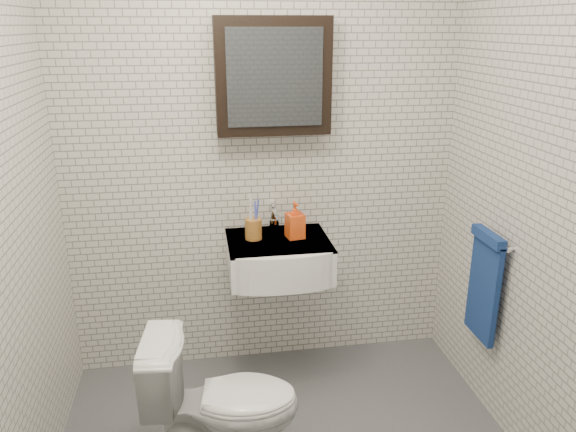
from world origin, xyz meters
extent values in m
cube|color=silver|center=(0.00, 1.00, 1.25)|extent=(2.20, 0.02, 2.50)
cube|color=silver|center=(0.00, -1.00, 1.25)|extent=(2.20, 0.02, 2.50)
cube|color=silver|center=(1.10, 0.00, 1.25)|extent=(0.02, 2.00, 2.50)
cube|color=white|center=(0.05, 0.78, 0.75)|extent=(0.55, 0.45, 0.20)
cylinder|color=silver|center=(0.05, 0.80, 0.84)|extent=(0.31, 0.31, 0.02)
cylinder|color=silver|center=(0.05, 0.80, 0.85)|extent=(0.04, 0.04, 0.01)
cube|color=white|center=(0.05, 0.78, 0.84)|extent=(0.55, 0.45, 0.01)
cylinder|color=silver|center=(0.05, 0.94, 0.88)|extent=(0.06, 0.06, 0.06)
cylinder|color=silver|center=(0.05, 0.94, 0.94)|extent=(0.03, 0.03, 0.08)
cylinder|color=silver|center=(0.05, 0.88, 0.97)|extent=(0.02, 0.12, 0.02)
cube|color=silver|center=(0.05, 0.97, 0.99)|extent=(0.02, 0.09, 0.01)
cube|color=black|center=(0.05, 0.93, 1.70)|extent=(0.60, 0.14, 0.60)
cube|color=#3F444C|center=(0.05, 0.85, 1.70)|extent=(0.49, 0.01, 0.49)
cylinder|color=silver|center=(1.06, 0.35, 0.95)|extent=(0.02, 0.30, 0.02)
cylinder|color=silver|center=(1.08, 0.48, 0.95)|extent=(0.04, 0.02, 0.02)
cylinder|color=silver|center=(1.08, 0.22, 0.95)|extent=(0.04, 0.02, 0.02)
cube|color=navy|center=(1.05, 0.35, 0.68)|extent=(0.03, 0.26, 0.54)
cube|color=navy|center=(1.04, 0.35, 0.96)|extent=(0.05, 0.26, 0.05)
cylinder|color=#9F6527|center=(-0.08, 0.81, 0.91)|extent=(0.11, 0.11, 0.11)
cylinder|color=white|center=(-0.10, 0.80, 0.98)|extent=(0.02, 0.03, 0.22)
cylinder|color=#4251D4|center=(-0.07, 0.80, 0.97)|extent=(0.02, 0.02, 0.19)
cylinder|color=white|center=(-0.09, 0.83, 0.99)|extent=(0.03, 0.04, 0.23)
cylinder|color=#4251D4|center=(-0.06, 0.82, 0.97)|extent=(0.03, 0.05, 0.20)
imported|color=orange|center=(0.15, 0.79, 0.95)|extent=(0.11, 0.11, 0.20)
imported|color=white|center=(-0.30, 0.10, 0.34)|extent=(0.71, 0.46, 0.69)
camera|label=1|loc=(-0.36, -2.03, 1.96)|focal=35.00mm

